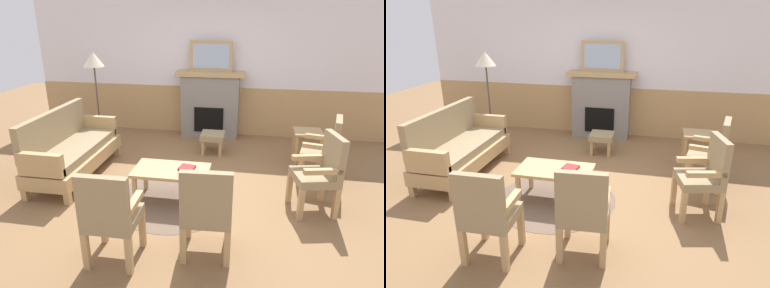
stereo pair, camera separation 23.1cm
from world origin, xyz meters
TOP-DOWN VIEW (x-y plane):
  - ground_plane at (0.00, 0.00)m, footprint 14.00×14.00m
  - wall_back at (0.00, 2.60)m, footprint 7.20×0.14m
  - fireplace at (0.00, 2.35)m, footprint 1.30×0.44m
  - framed_picture at (0.00, 2.35)m, footprint 0.80×0.04m
  - couch at (-1.78, 0.19)m, footprint 0.70×1.80m
  - coffee_table at (-0.15, -0.30)m, footprint 0.96×0.56m
  - round_rug at (-0.15, -0.30)m, footprint 1.58×1.58m
  - book_on_table at (0.05, -0.26)m, footprint 0.22×0.21m
  - footstool at (0.17, 1.44)m, footprint 0.40×0.40m
  - armchair_near_fireplace at (1.67, -0.23)m, footprint 0.57×0.57m
  - armchair_by_window_left at (1.85, 0.55)m, footprint 0.57×0.57m
  - armchair_front_left at (0.44, -1.32)m, footprint 0.51×0.51m
  - armchair_front_center at (-0.43, -1.58)m, footprint 0.49×0.49m
  - side_table at (1.71, 1.25)m, footprint 0.44×0.44m
  - floor_lamp_by_couch at (-1.96, 1.55)m, footprint 0.36×0.36m

SIDE VIEW (x-z plane):
  - ground_plane at x=0.00m, z-range 0.00..0.00m
  - round_rug at x=-0.15m, z-range 0.00..0.01m
  - footstool at x=0.17m, z-range 0.10..0.46m
  - coffee_table at x=-0.15m, z-range 0.17..0.61m
  - couch at x=-1.78m, z-range -0.09..0.89m
  - side_table at x=1.71m, z-range 0.16..0.71m
  - book_on_table at x=0.05m, z-range 0.44..0.47m
  - armchair_near_fireplace at x=1.67m, z-range 0.05..1.03m
  - armchair_by_window_left at x=1.85m, z-range 0.05..1.03m
  - armchair_front_left at x=0.44m, z-range 0.05..1.03m
  - armchair_front_center at x=-0.43m, z-range 0.05..1.03m
  - fireplace at x=0.00m, z-range 0.01..1.29m
  - wall_back at x=0.00m, z-range -0.04..2.66m
  - floor_lamp_by_couch at x=-1.96m, z-range 0.61..2.29m
  - framed_picture at x=0.00m, z-range 1.28..1.84m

